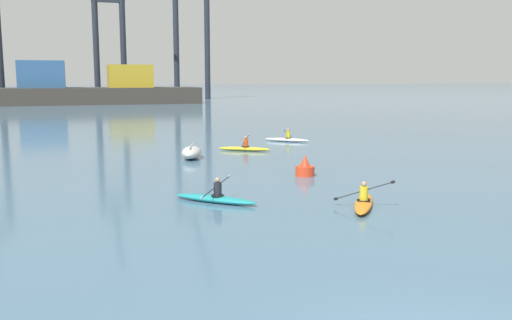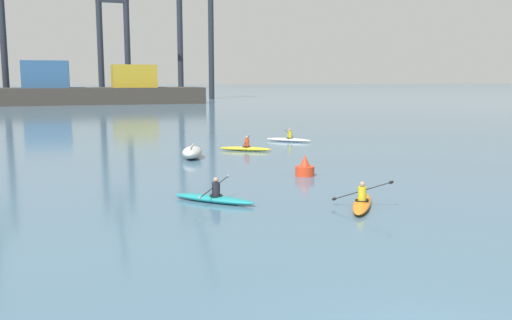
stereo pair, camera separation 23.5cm
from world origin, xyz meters
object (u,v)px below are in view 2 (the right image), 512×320
gantry_crane_west_mid (113,20)px  channel_buoy (305,168)px  kayak_orange (362,202)px  kayak_teal (214,198)px  gantry_crane_east_mid (196,12)px  kayak_yellow (246,148)px  container_barge (47,90)px  kayak_white (289,139)px  capsized_dinghy (192,152)px

gantry_crane_west_mid → channel_buoy: gantry_crane_west_mid is taller
kayak_orange → kayak_teal: size_ratio=1.12×
gantry_crane_east_mid → kayak_yellow: 88.35m
gantry_crane_east_mid → container_barge: bearing=-153.4°
kayak_white → kayak_yellow: 5.95m
gantry_crane_east_mid → kayak_yellow: gantry_crane_east_mid is taller
container_barge → gantry_crane_west_mid: gantry_crane_west_mid is taller
kayak_orange → gantry_crane_west_mid: bearing=91.0°
capsized_dinghy → kayak_orange: size_ratio=0.88×
kayak_white → kayak_orange: size_ratio=0.93×
gantry_crane_west_mid → kayak_teal: 99.05m
channel_buoy → gantry_crane_east_mid: bearing=81.0°
channel_buoy → kayak_teal: 6.84m
gantry_crane_east_mid → kayak_orange: 104.06m
kayak_orange → gantry_crane_east_mid: bearing=81.3°
gantry_crane_east_mid → kayak_white: gantry_crane_east_mid is taller
gantry_crane_west_mid → channel_buoy: (2.33, -93.54, -15.74)m
container_barge → kayak_teal: container_barge is taller
gantry_crane_west_mid → capsized_dinghy: bearing=-91.1°
channel_buoy → kayak_teal: channel_buoy is taller
capsized_dinghy → kayak_white: size_ratio=0.95×
capsized_dinghy → kayak_teal: size_ratio=0.99×
gantry_crane_east_mid → kayak_white: size_ratio=12.77×
capsized_dinghy → kayak_orange: 14.25m
container_barge → capsized_dinghy: (11.00, -72.45, -2.18)m
container_barge → capsized_dinghy: container_barge is taller
kayak_white → kayak_yellow: bearing=-138.7°
gantry_crane_west_mid → kayak_orange: size_ratio=10.19×
kayak_orange → kayak_teal: 5.41m
channel_buoy → kayak_white: kayak_white is taller
gantry_crane_west_mid → kayak_white: bearing=-85.2°
gantry_crane_west_mid → kayak_orange: 101.38m
capsized_dinghy → kayak_yellow: size_ratio=0.88×
channel_buoy → gantry_crane_west_mid: bearing=91.4°
gantry_crane_west_mid → capsized_dinghy: (-1.59, -86.25, -15.75)m
channel_buoy → kayak_yellow: channel_buoy is taller
gantry_crane_east_mid → kayak_teal: gantry_crane_east_mid is taller
kayak_teal → capsized_dinghy: bearing=82.5°
capsized_dinghy → container_barge: bearing=98.6°
gantry_crane_east_mid → kayak_teal: size_ratio=13.22×
gantry_crane_east_mid → kayak_teal: bearing=-101.6°
gantry_crane_west_mid → kayak_white: gantry_crane_west_mid is taller
kayak_orange → container_barge: bearing=99.4°
container_barge → gantry_crane_west_mid: (12.59, 13.80, 13.57)m
channel_buoy → kayak_yellow: bearing=90.1°
container_barge → kayak_white: (19.37, -66.24, -2.36)m
gantry_crane_west_mid → kayak_yellow: 85.50m
capsized_dinghy → channel_buoy: 8.27m
gantry_crane_east_mid → kayak_yellow: (-14.95, -85.15, -18.21)m
container_barge → kayak_teal: 84.48m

